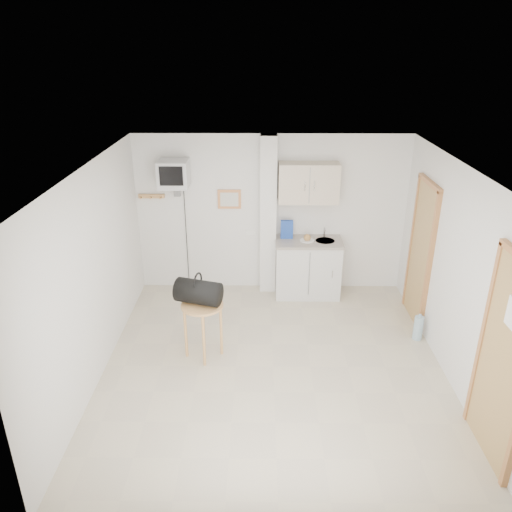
{
  "coord_description": "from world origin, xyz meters",
  "views": [
    {
      "loc": [
        -0.16,
        -5.18,
        3.75
      ],
      "look_at": [
        -0.22,
        0.6,
        1.25
      ],
      "focal_mm": 35.0,
      "sensor_mm": 36.0,
      "label": 1
    }
  ],
  "objects_px": {
    "water_bottle": "(418,328)",
    "duffel_bag": "(198,292)",
    "round_table": "(203,313)",
    "crt_television": "(174,175)"
  },
  "relations": [
    {
      "from": "crt_television",
      "to": "round_table",
      "type": "distance_m",
      "value": 2.28
    },
    {
      "from": "duffel_bag",
      "to": "crt_television",
      "type": "bearing_deg",
      "value": 124.13
    },
    {
      "from": "water_bottle",
      "to": "duffel_bag",
      "type": "bearing_deg",
      "value": -172.66
    },
    {
      "from": "crt_television",
      "to": "water_bottle",
      "type": "relative_size",
      "value": 5.63
    },
    {
      "from": "crt_television",
      "to": "duffel_bag",
      "type": "relative_size",
      "value": 3.46
    },
    {
      "from": "round_table",
      "to": "water_bottle",
      "type": "relative_size",
      "value": 1.96
    },
    {
      "from": "duffel_bag",
      "to": "water_bottle",
      "type": "height_order",
      "value": "duffel_bag"
    },
    {
      "from": "crt_television",
      "to": "round_table",
      "type": "bearing_deg",
      "value": -72.4
    },
    {
      "from": "round_table",
      "to": "water_bottle",
      "type": "height_order",
      "value": "round_table"
    },
    {
      "from": "duffel_bag",
      "to": "water_bottle",
      "type": "xyz_separation_m",
      "value": [
        2.91,
        0.38,
        -0.73
      ]
    }
  ]
}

